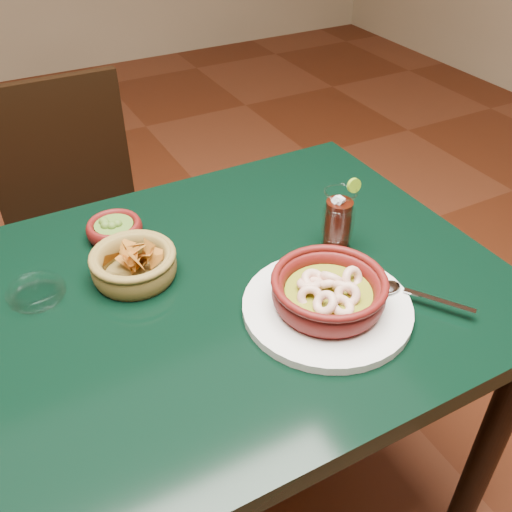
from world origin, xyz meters
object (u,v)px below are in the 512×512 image
dining_chair (82,228)px  chip_basket (134,264)px  cola_drink (338,221)px  dining_table (187,337)px  shrimp_plate (329,296)px

dining_chair → chip_basket: bearing=-90.6°
chip_basket → dining_chair: bearing=89.4°
chip_basket → cola_drink: 0.40m
dining_table → dining_chair: bearing=93.8°
shrimp_plate → chip_basket: chip_basket is taller
dining_chair → cola_drink: 0.87m
dining_chair → cola_drink: (0.38, -0.71, 0.32)m
shrimp_plate → cola_drink: bearing=51.0°
cola_drink → dining_chair: bearing=118.1°
dining_chair → shrimp_plate: (0.26, -0.86, 0.29)m
dining_chair → cola_drink: size_ratio=5.92×
dining_table → chip_basket: chip_basket is taller
dining_table → shrimp_plate: shrimp_plate is taller
dining_chair → chip_basket: size_ratio=4.64×
dining_table → shrimp_plate: size_ratio=3.30×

